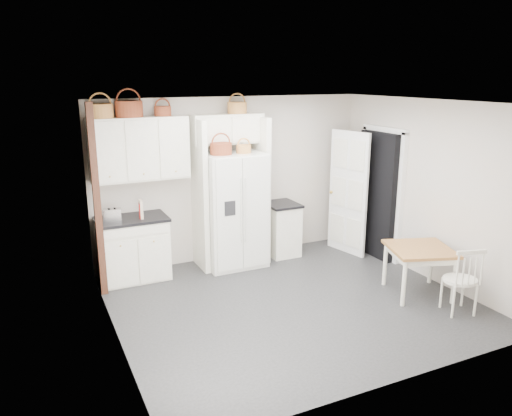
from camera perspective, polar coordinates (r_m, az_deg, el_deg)
floor at (r=6.76m, az=4.05°, el=-10.68°), size 4.50×4.50×0.00m
ceiling at (r=6.10m, az=4.50°, el=11.90°), size 4.50×4.50×0.00m
wall_back at (r=8.06m, az=-2.73°, el=3.35°), size 4.50×0.00×4.50m
wall_left at (r=5.59m, az=-16.29°, el=-2.51°), size 0.00×4.00×4.00m
wall_right at (r=7.64m, az=19.14°, el=1.88°), size 0.00×4.00×4.00m
refrigerator at (r=7.76m, az=-2.64°, el=-0.20°), size 0.92×0.74×1.79m
base_cab_left at (r=7.54m, az=-13.85°, el=-4.64°), size 0.97×0.61×0.90m
base_cab_right at (r=8.33m, az=2.90°, el=-2.52°), size 0.48×0.57×0.84m
dining_table at (r=7.21m, az=18.06°, el=-6.84°), size 1.02×1.02×0.67m
windsor_chair at (r=6.81m, az=22.28°, el=-7.62°), size 0.52×0.49×0.87m
counter_left at (r=7.40m, az=-14.07°, el=-1.22°), size 1.01×0.65×0.04m
counter_right at (r=8.21m, az=2.94°, el=0.42°), size 0.52×0.61×0.04m
toaster at (r=7.29m, az=-16.11°, el=-0.73°), size 0.27×0.18×0.17m
cookbook_red at (r=7.31m, az=-13.10°, el=-0.31°), size 0.05×0.15×0.22m
cookbook_cream at (r=7.31m, az=-12.99°, el=-0.12°), size 0.06×0.18×0.26m
basket_upper_a at (r=7.22m, az=-17.33°, el=10.53°), size 0.34×0.34×0.19m
basket_upper_b at (r=7.28m, az=-14.31°, el=10.90°), size 0.38×0.38×0.22m
basket_upper_c at (r=7.39m, az=-10.61°, el=10.83°), size 0.24×0.24×0.14m
basket_bridge_b at (r=7.76m, az=-2.17°, el=11.38°), size 0.30×0.30×0.17m
basket_fridge_a at (r=7.39m, az=-4.02°, el=6.77°), size 0.32×0.32×0.17m
basket_fridge_b at (r=7.53m, az=-1.42°, el=6.76°), size 0.23×0.23×0.12m
upper_cabinet at (r=7.36m, az=-13.19°, el=6.60°), size 1.40×0.34×0.90m
bridge_cabinet at (r=7.72m, az=-3.36°, el=9.03°), size 1.12×0.34×0.45m
fridge_panel_left at (r=7.59m, az=-6.45°, el=1.38°), size 0.08×0.60×2.30m
fridge_panel_right at (r=7.97m, az=0.51°, el=2.13°), size 0.08×0.60×2.30m
trim_post at (r=6.89m, az=-17.72°, el=0.64°), size 0.09×0.09×2.60m
doorway_void at (r=8.37m, az=13.81°, el=1.43°), size 0.18×0.85×2.05m
door_slab at (r=8.41m, az=10.47°, el=1.69°), size 0.21×0.79×2.05m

